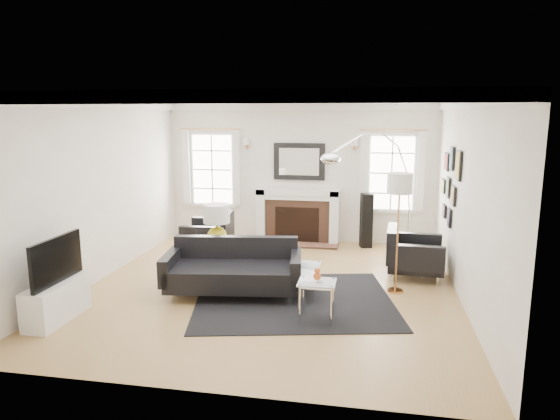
% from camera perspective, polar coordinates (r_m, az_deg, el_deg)
% --- Properties ---
extents(floor, '(6.00, 6.00, 0.00)m').
position_cam_1_polar(floor, '(7.71, -1.04, -8.79)').
color(floor, '#AA8447').
rests_on(floor, ground).
extents(back_wall, '(5.50, 0.04, 2.80)m').
position_cam_1_polar(back_wall, '(10.29, 2.24, 4.19)').
color(back_wall, white).
rests_on(back_wall, floor).
extents(front_wall, '(5.50, 0.04, 2.80)m').
position_cam_1_polar(front_wall, '(4.52, -8.64, -4.54)').
color(front_wall, white).
rests_on(front_wall, floor).
extents(left_wall, '(0.04, 6.00, 2.80)m').
position_cam_1_polar(left_wall, '(8.34, -19.93, 1.99)').
color(left_wall, white).
rests_on(left_wall, floor).
extents(right_wall, '(0.04, 6.00, 2.80)m').
position_cam_1_polar(right_wall, '(7.33, 20.49, 0.81)').
color(right_wall, white).
rests_on(right_wall, floor).
extents(ceiling, '(5.50, 6.00, 0.02)m').
position_cam_1_polar(ceiling, '(7.26, -1.11, 12.49)').
color(ceiling, white).
rests_on(ceiling, back_wall).
extents(crown_molding, '(5.50, 6.00, 0.12)m').
position_cam_1_polar(crown_molding, '(7.26, -1.11, 12.02)').
color(crown_molding, white).
rests_on(crown_molding, back_wall).
extents(fireplace, '(1.70, 0.69, 1.11)m').
position_cam_1_polar(fireplace, '(10.22, 2.04, -0.73)').
color(fireplace, white).
rests_on(fireplace, floor).
extents(mantel_mirror, '(1.05, 0.07, 0.75)m').
position_cam_1_polar(mantel_mirror, '(10.22, 2.21, 5.55)').
color(mantel_mirror, black).
rests_on(mantel_mirror, back_wall).
extents(window_left, '(1.24, 0.15, 1.62)m').
position_cam_1_polar(window_left, '(10.65, -7.73, 4.64)').
color(window_left, white).
rests_on(window_left, back_wall).
extents(window_right, '(1.24, 0.15, 1.62)m').
position_cam_1_polar(window_right, '(10.14, 12.64, 4.17)').
color(window_right, white).
rests_on(window_right, back_wall).
extents(gallery_wall, '(0.04, 1.73, 1.29)m').
position_cam_1_polar(gallery_wall, '(8.57, 18.86, 3.18)').
color(gallery_wall, black).
rests_on(gallery_wall, right_wall).
extents(tv_unit, '(0.35, 1.00, 1.09)m').
position_cam_1_polar(tv_unit, '(7.04, -24.16, -8.89)').
color(tv_unit, white).
rests_on(tv_unit, floor).
extents(area_rug, '(3.17, 2.82, 0.01)m').
position_cam_1_polar(area_rug, '(7.19, 1.61, -10.24)').
color(area_rug, black).
rests_on(area_rug, floor).
extents(sofa, '(2.08, 1.17, 0.64)m').
position_cam_1_polar(sofa, '(7.39, -5.32, -6.84)').
color(sofa, black).
rests_on(sofa, floor).
extents(armchair_left, '(0.91, 1.00, 0.64)m').
position_cam_1_polar(armchair_left, '(9.54, -7.91, -2.82)').
color(armchair_left, black).
rests_on(armchair_left, floor).
extents(armchair_right, '(0.94, 1.03, 0.66)m').
position_cam_1_polar(armchair_right, '(8.38, 14.77, -4.93)').
color(armchair_right, black).
rests_on(armchair_right, floor).
extents(coffee_table, '(0.84, 0.84, 0.37)m').
position_cam_1_polar(coffee_table, '(7.40, 1.20, -6.85)').
color(coffee_table, silver).
rests_on(coffee_table, floor).
extents(side_table_left, '(0.49, 0.49, 0.54)m').
position_cam_1_polar(side_table_left, '(8.05, -7.15, -4.80)').
color(side_table_left, silver).
rests_on(side_table_left, floor).
extents(nesting_table, '(0.47, 0.40, 0.52)m').
position_cam_1_polar(nesting_table, '(6.40, 4.24, -9.14)').
color(nesting_table, silver).
rests_on(nesting_table, floor).
extents(gourd_lamp, '(0.42, 0.42, 0.67)m').
position_cam_1_polar(gourd_lamp, '(7.93, -7.24, -1.38)').
color(gourd_lamp, gold).
rests_on(gourd_lamp, side_table_left).
extents(orange_vase, '(0.10, 0.10, 0.16)m').
position_cam_1_polar(orange_vase, '(6.34, 4.27, -7.39)').
color(orange_vase, '#C95119').
rests_on(orange_vase, nesting_table).
extents(arc_floor_lamp, '(1.68, 1.56, 2.38)m').
position_cam_1_polar(arc_floor_lamp, '(8.91, 10.48, 2.24)').
color(arc_floor_lamp, white).
rests_on(arc_floor_lamp, floor).
extents(stick_floor_lamp, '(0.36, 0.36, 1.77)m').
position_cam_1_polar(stick_floor_lamp, '(7.34, 13.51, 2.28)').
color(stick_floor_lamp, '#C98446').
rests_on(stick_floor_lamp, floor).
extents(speaker_tower, '(0.27, 0.27, 1.08)m').
position_cam_1_polar(speaker_tower, '(9.98, 9.83, -1.18)').
color(speaker_tower, black).
rests_on(speaker_tower, floor).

